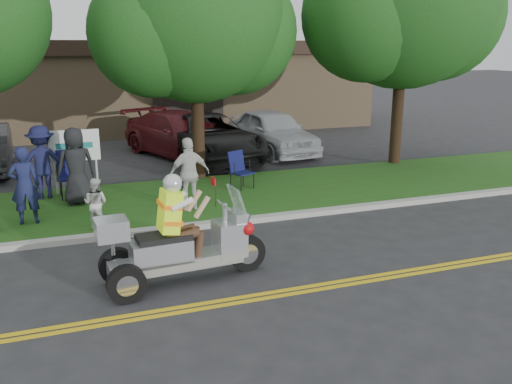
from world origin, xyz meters
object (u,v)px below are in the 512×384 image
object	(u,v)px
parked_car_right	(182,134)
parked_car_mid	(208,137)
trike_scooter	(177,245)
parked_car_far_right	(272,131)
lawn_chair_a	(70,171)
spectator_adult_left	(25,185)
lawn_chair_b	(239,167)
spectator_adult_right	(189,174)

from	to	relation	value
parked_car_right	parked_car_mid	bearing A→B (deg)	-74.47
trike_scooter	parked_car_far_right	size ratio (longest dim) A/B	0.61
lawn_chair_a	spectator_adult_left	distance (m)	2.22
spectator_adult_left	parked_car_far_right	size ratio (longest dim) A/B	0.36
trike_scooter	lawn_chair_a	size ratio (longest dim) A/B	2.45
trike_scooter	lawn_chair_b	bearing A→B (deg)	57.85
lawn_chair_b	parked_car_right	size ratio (longest dim) A/B	0.19
lawn_chair_b	parked_car_far_right	bearing A→B (deg)	35.31
trike_scooter	parked_car_mid	xyz separation A→B (m)	(3.04, 9.48, 0.12)
lawn_chair_b	spectator_adult_right	xyz separation A→B (m)	(-1.70, -1.49, 0.29)
lawn_chair_b	spectator_adult_right	size ratio (longest dim) A/B	0.58
spectator_adult_right	parked_car_right	xyz separation A→B (m)	(1.28, 6.69, -0.18)
parked_car_right	parked_car_far_right	world-z (taller)	parked_car_far_right
parked_car_right	lawn_chair_b	bearing A→B (deg)	-107.58
lawn_chair_b	spectator_adult_left	size ratio (longest dim) A/B	0.58
parked_car_far_right	lawn_chair_a	bearing A→B (deg)	-156.60
spectator_adult_left	parked_car_mid	bearing A→B (deg)	-133.46
parked_car_mid	parked_car_far_right	distance (m)	2.52
lawn_chair_b	parked_car_mid	xyz separation A→B (m)	(0.28, 4.30, 0.11)
trike_scooter	lawn_chair_a	world-z (taller)	trike_scooter
lawn_chair_b	spectator_adult_left	bearing A→B (deg)	170.36
lawn_chair_a	lawn_chair_b	world-z (taller)	lawn_chair_a
lawn_chair_a	parked_car_right	bearing A→B (deg)	46.84
spectator_adult_right	parked_car_far_right	world-z (taller)	spectator_adult_right
lawn_chair_a	parked_car_right	size ratio (longest dim) A/B	0.22
spectator_adult_left	parked_car_right	size ratio (longest dim) A/B	0.32
lawn_chair_b	spectator_adult_right	distance (m)	2.28
lawn_chair_b	parked_car_right	world-z (taller)	parked_car_right
lawn_chair_b	spectator_adult_left	world-z (taller)	spectator_adult_left
spectator_adult_left	parked_car_right	bearing A→B (deg)	-125.43
lawn_chair_b	spectator_adult_left	distance (m)	5.41
parked_car_far_right	spectator_adult_right	bearing A→B (deg)	-132.21
parked_car_right	spectator_adult_right	bearing A→B (deg)	-123.00
lawn_chair_a	spectator_adult_right	distance (m)	3.36
parked_car_mid	parked_car_far_right	xyz separation A→B (m)	(2.50, 0.35, 0.02)
lawn_chair_b	spectator_adult_left	xyz separation A→B (m)	(-5.23, -1.32, 0.29)
lawn_chair_a	parked_car_right	world-z (taller)	parked_car_right
parked_car_mid	parked_car_right	xyz separation A→B (m)	(-0.70, 0.91, -0.00)
lawn_chair_a	spectator_adult_right	world-z (taller)	spectator_adult_right
lawn_chair_b	spectator_adult_right	bearing A→B (deg)	-162.63
spectator_adult_left	parked_car_right	xyz separation A→B (m)	(4.81, 6.53, -0.18)
lawn_chair_a	spectator_adult_left	world-z (taller)	spectator_adult_left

